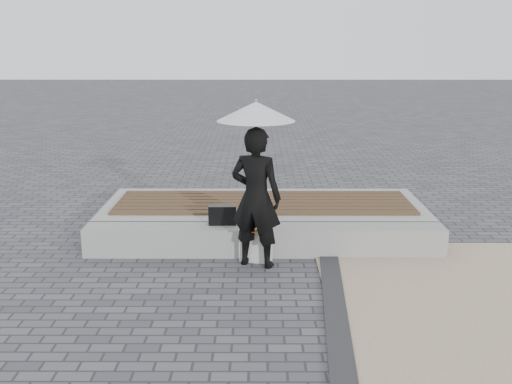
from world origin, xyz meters
TOP-DOWN VIEW (x-y plane):
  - ground at (0.00, 0.00)m, footprint 80.00×80.00m
  - edging_band at (0.75, -0.50)m, footprint 0.61×5.20m
  - seating_ledge at (0.00, 1.60)m, footprint 5.00×0.45m
  - timber_platform at (0.00, 2.80)m, footprint 5.00×2.00m
  - timber_decking at (0.00, 2.80)m, footprint 4.60×1.40m
  - woman at (-0.12, 1.15)m, footprint 0.78×0.64m
  - parasol at (-0.12, 1.15)m, footprint 0.99×0.99m
  - handbag at (-0.59, 1.67)m, footprint 0.39×0.14m
  - canvas_tote at (-0.12, 1.29)m, footprint 0.46×0.27m
  - magazine at (-0.12, 1.24)m, footprint 0.40×0.36m

SIDE VIEW (x-z plane):
  - ground at x=0.00m, z-range 0.00..0.00m
  - edging_band at x=0.75m, z-range 0.00..0.04m
  - seating_ledge at x=0.00m, z-range 0.00..0.40m
  - timber_platform at x=0.00m, z-range 0.00..0.40m
  - canvas_tote at x=-0.12m, z-range 0.00..0.45m
  - timber_decking at x=0.00m, z-range 0.40..0.44m
  - magazine at x=-0.12m, z-range 0.45..0.46m
  - handbag at x=-0.59m, z-range 0.40..0.67m
  - woman at x=-0.12m, z-range 0.00..1.85m
  - parasol at x=-0.12m, z-range 1.41..2.68m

